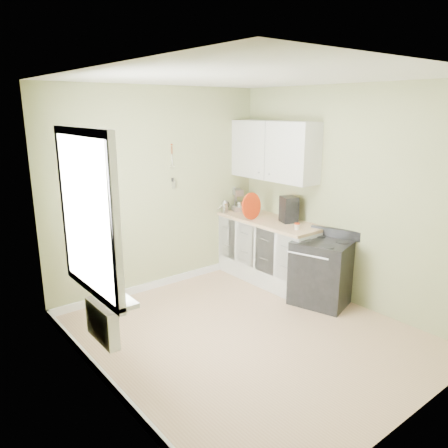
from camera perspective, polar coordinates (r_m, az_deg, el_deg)
floor at (r=4.96m, az=3.14°, el=-14.39°), size 3.20×3.60×0.02m
ceiling at (r=4.34m, az=3.68°, el=18.75°), size 3.20×3.60×0.02m
wall_back at (r=5.90m, az=-8.49°, el=4.32°), size 3.20×0.02×2.70m
wall_left at (r=3.62m, az=-15.94°, el=-2.82°), size 0.02×3.60×2.70m
wall_right at (r=5.64m, az=15.66°, el=3.45°), size 0.02×3.60×2.70m
base_cabinets at (r=6.27m, az=5.99°, el=-3.60°), size 0.60×1.60×0.87m
countertop at (r=6.14m, az=6.04°, el=0.42°), size 0.64×1.60×0.04m
upper_cabinets at (r=6.14m, az=6.53°, el=9.51°), size 0.35×1.40×0.80m
window at (r=3.85m, az=-17.54°, el=1.18°), size 0.06×1.14×1.44m
window_sill at (r=4.08m, az=-15.84°, el=-7.84°), size 0.18×1.14×0.04m
radiator at (r=4.16m, az=-15.62°, el=-12.35°), size 0.12×0.50×0.35m
wall_utensils at (r=5.94m, az=-6.75°, el=6.55°), size 0.02×0.14×0.58m
stove at (r=5.67m, az=12.59°, el=-6.11°), size 0.77×0.81×0.94m
stand_mixer at (r=6.64m, az=1.72°, el=3.14°), size 0.28×0.33×0.36m
kettle at (r=6.48m, az=0.07°, el=2.31°), size 0.19×0.11×0.19m
coffee_maker at (r=5.99m, az=8.45°, el=1.81°), size 0.27×0.28×0.35m
red_tray at (r=6.07m, az=3.61°, el=2.35°), size 0.38×0.11×0.38m
jar at (r=5.67m, az=9.51°, el=-0.28°), size 0.07×0.07×0.08m
plant_a at (r=3.76m, az=-14.05°, el=-6.89°), size 0.19×0.18×0.30m
plant_b at (r=4.06m, az=-16.12°, el=-5.46°), size 0.21×0.20×0.29m
plant_c at (r=4.20m, az=-16.99°, el=-4.71°), size 0.23×0.23×0.31m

